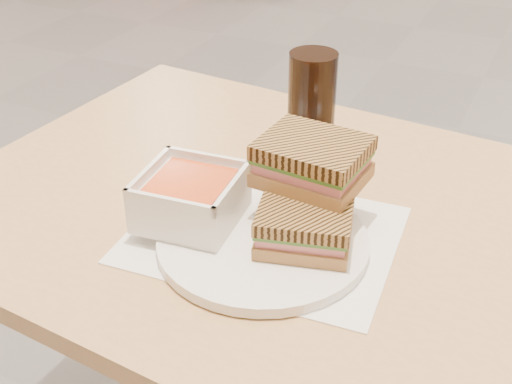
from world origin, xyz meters
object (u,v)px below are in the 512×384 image
at_px(panini_lower, 304,226).
at_px(cola_glass, 312,102).
at_px(plate, 263,242).
at_px(soup_bowl, 191,199).
at_px(main_table, 355,295).

distance_m(panini_lower, cola_glass, 0.29).
xyz_separation_m(plate, cola_glass, (-0.05, 0.28, 0.07)).
bearing_deg(panini_lower, soup_bowl, -175.82).
xyz_separation_m(main_table, panini_lower, (-0.05, -0.08, 0.16)).
bearing_deg(plate, main_table, 41.89).
bearing_deg(cola_glass, main_table, -51.18).
relative_size(main_table, cola_glass, 7.72).
bearing_deg(soup_bowl, panini_lower, 4.18).
distance_m(plate, panini_lower, 0.06).
xyz_separation_m(main_table, cola_glass, (-0.15, 0.19, 0.19)).
bearing_deg(plate, soup_bowl, -179.20).
height_order(plate, cola_glass, cola_glass).
relative_size(plate, panini_lower, 2.01).
bearing_deg(main_table, soup_bowl, -155.58).
bearing_deg(cola_glass, panini_lower, -69.84).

